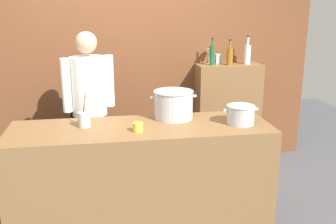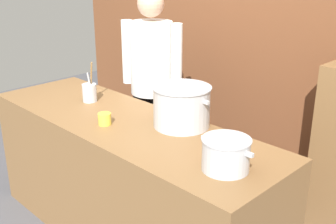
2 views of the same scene
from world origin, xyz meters
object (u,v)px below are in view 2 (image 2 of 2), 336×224
chef (152,78)px  stockpot_large (182,106)px  utensil_crock (90,92)px  butter_jar (105,119)px  stockpot_small (226,154)px

chef → stockpot_large: 0.90m
chef → utensil_crock: bearing=67.3°
butter_jar → stockpot_small: bearing=4.2°
chef → stockpot_large: chef is taller
stockpot_small → utensil_crock: 1.35m
stockpot_large → stockpot_small: size_ratio=1.37×
butter_jar → stockpot_large: bearing=42.7°
stockpot_small → utensil_crock: (-1.34, 0.13, -0.01)m
stockpot_small → butter_jar: 0.91m
utensil_crock → chef: bearing=87.6°
stockpot_small → butter_jar: bearing=-175.8°
stockpot_large → stockpot_small: 0.61m
stockpot_large → butter_jar: stockpot_large is taller
stockpot_small → utensil_crock: utensil_crock is taller
stockpot_small → chef: bearing=151.2°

